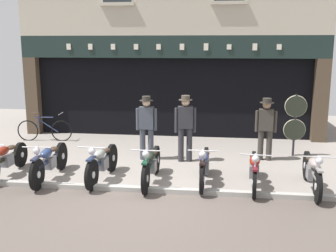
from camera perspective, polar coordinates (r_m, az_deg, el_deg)
ground at (r=7.68m, az=-5.30°, el=-12.25°), size 21.88×22.00×0.18m
shop_facade at (r=14.94m, az=1.21°, el=6.76°), size 10.18×4.42×6.80m
motorcycle_far_left at (r=10.20m, az=-21.87°, el=-4.26°), size 0.62×1.99×0.91m
motorcycle_left at (r=9.60m, az=-16.39°, el=-4.74°), size 0.62×2.12×0.94m
motorcycle_center_left at (r=9.26m, az=-9.30°, el=-5.02°), size 0.62×1.99×0.93m
motorcycle_center at (r=8.97m, az=-2.39°, el=-5.43°), size 0.62×2.06×0.94m
motorcycle_center_right at (r=8.97m, az=5.14°, el=-5.51°), size 0.62×1.96×0.92m
motorcycle_right at (r=8.93m, az=12.07°, el=-5.91°), size 0.62×1.97×0.90m
motorcycle_far_right at (r=9.06m, az=19.69°, el=-5.99°), size 0.62×2.07×0.92m
salesman_left at (r=10.67m, az=-3.05°, el=0.21°), size 0.56×0.35×1.71m
shopkeeper_center at (r=10.49m, az=2.46°, el=0.15°), size 0.56×0.35×1.75m
salesman_right at (r=10.92m, az=13.64°, el=0.03°), size 0.56×0.37×1.66m
tyre_sign_pole at (r=11.52m, az=17.51°, el=0.95°), size 0.60×0.06×1.71m
advert_board_near at (r=13.81m, az=-8.59°, el=6.18°), size 0.83×0.03×0.88m
advert_board_far at (r=14.08m, az=-12.20°, el=6.22°), size 0.64×0.03×1.11m
leaning_bicycle at (r=13.45m, az=-17.05°, el=-0.47°), size 1.76×0.50×0.93m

